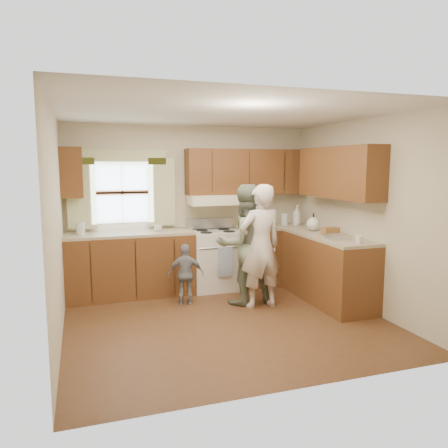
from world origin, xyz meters
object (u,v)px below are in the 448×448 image
object	(u,v)px
woman_right	(244,244)
woman_left	(261,246)
stove	(215,259)
child	(186,274)

from	to	relation	value
woman_right	woman_left	bearing A→B (deg)	117.58
stove	woman_right	size ratio (longest dim) A/B	0.65
stove	woman_right	distance (m)	0.91
woman_left	child	xyz separation A→B (m)	(-0.93, 0.42, -0.41)
stove	woman_left	bearing A→B (deg)	-73.52
woman_left	child	size ratio (longest dim) A/B	1.98
child	stove	bearing A→B (deg)	-122.82
stove	child	distance (m)	0.88
woman_left	child	bearing A→B (deg)	-30.98
stove	woman_right	xyz separation A→B (m)	(0.17, -0.82, 0.36)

